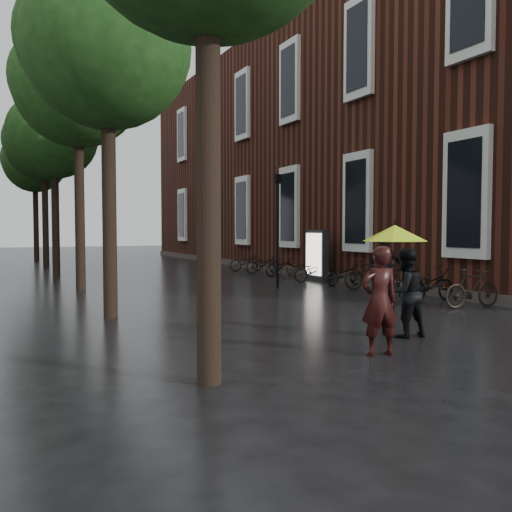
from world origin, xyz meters
TOP-DOWN VIEW (x-y plane):
  - ground at (0.00, 0.00)m, footprint 120.00×120.00m
  - brick_building at (10.47, 19.46)m, footprint 10.20×33.20m
  - street_trees at (-3.99, 15.91)m, footprint 4.33×34.03m
  - person_burgundy at (-0.97, 1.31)m, footprint 0.71×0.53m
  - person_black at (0.40, 2.27)m, footprint 0.85×0.69m
  - lime_umbrella at (-0.26, 1.80)m, footprint 1.10×1.10m
  - pedestrian_walking at (3.18, 6.22)m, footprint 1.14×0.66m
  - parked_bicycles at (4.60, 11.09)m, footprint 2.07×14.34m
  - ad_lightbox at (4.85, 12.33)m, footprint 0.30×1.32m
  - lamp_post at (2.38, 10.96)m, footprint 0.20×0.20m
  - cycle_sign at (-3.27, 17.62)m, footprint 0.15×0.52m

SIDE VIEW (x-z plane):
  - ground at x=0.00m, z-range 0.00..0.00m
  - parked_bicycles at x=4.60m, z-range -0.06..0.96m
  - person_black at x=0.40m, z-range 0.00..1.67m
  - person_burgundy at x=-0.97m, z-range 0.00..1.76m
  - pedestrian_walking at x=3.18m, z-range 0.00..1.83m
  - ad_lightbox at x=4.85m, z-range 0.00..2.00m
  - cycle_sign at x=-3.27m, z-range 0.46..3.32m
  - lime_umbrella at x=-0.26m, z-range 1.14..2.76m
  - lamp_post at x=2.38m, z-range 0.42..4.32m
  - brick_building at x=10.47m, z-range -0.01..11.99m
  - street_trees at x=-3.99m, z-range 1.88..10.79m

